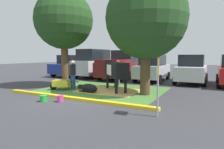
% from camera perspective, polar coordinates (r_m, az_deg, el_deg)
% --- Properties ---
extents(ground_plane, '(80.00, 80.00, 0.00)m').
position_cam_1_polar(ground_plane, '(9.01, -10.33, -6.95)').
color(ground_plane, '#38383D').
extents(grass_island, '(6.68, 5.08, 0.02)m').
position_cam_1_polar(grass_island, '(11.01, -2.92, -4.55)').
color(grass_island, '#477A33').
rests_on(grass_island, ground).
extents(curb_yellow, '(7.88, 0.24, 0.12)m').
position_cam_1_polar(curb_yellow, '(8.84, -11.91, -6.83)').
color(curb_yellow, yellow).
rests_on(curb_yellow, ground).
extents(hay_bedding, '(3.20, 2.40, 0.04)m').
position_cam_1_polar(hay_bedding, '(10.61, -0.76, -4.85)').
color(hay_bedding, tan).
rests_on(hay_bedding, ground).
extents(shade_tree_left, '(3.52, 3.52, 5.86)m').
position_cam_1_polar(shade_tree_left, '(12.45, -14.03, 15.22)').
color(shade_tree_left, brown).
rests_on(shade_tree_left, ground).
extents(shade_tree_right, '(3.91, 3.91, 5.69)m').
position_cam_1_polar(shade_tree_right, '(9.74, 10.03, 15.93)').
color(shade_tree_right, '#4C3823').
rests_on(shade_tree_right, ground).
extents(cow_holstein, '(2.45, 2.52, 1.62)m').
position_cam_1_polar(cow_holstein, '(10.61, 0.98, 1.34)').
color(cow_holstein, black).
rests_on(cow_holstein, ground).
extents(calf_lying, '(1.33, 0.67, 0.48)m').
position_cam_1_polar(calf_lying, '(10.23, -6.98, -4.06)').
color(calf_lying, black).
rests_on(calf_lying, ground).
extents(person_handler, '(0.34, 0.50, 1.68)m').
position_cam_1_polar(person_handler, '(11.29, -11.48, 0.18)').
color(person_handler, '#23478C').
rests_on(person_handler, ground).
extents(person_visitor_near, '(0.50, 0.34, 1.65)m').
position_cam_1_polar(person_visitor_near, '(12.03, 1.71, 0.53)').
color(person_visitor_near, slate).
rests_on(person_visitor_near, ground).
extents(wheelbarrow, '(1.60, 0.96, 0.63)m').
position_cam_1_polar(wheelbarrow, '(11.26, -14.76, -2.56)').
color(wheelbarrow, gold).
rests_on(wheelbarrow, ground).
extents(parking_sign, '(0.15, 0.44, 1.88)m').
position_cam_1_polar(parking_sign, '(6.17, 13.45, -0.25)').
color(parking_sign, '#99999E').
rests_on(parking_sign, ground).
extents(bucket_green, '(0.31, 0.31, 0.27)m').
position_cam_1_polar(bucket_green, '(8.72, -19.57, -6.66)').
color(bucket_green, green).
rests_on(bucket_green, ground).
extents(bucket_pink, '(0.28, 0.28, 0.28)m').
position_cam_1_polar(bucket_pink, '(8.46, -15.06, -6.85)').
color(bucket_pink, '#EA3893').
rests_on(bucket_pink, ground).
extents(sedan_blue, '(2.02, 4.40, 2.02)m').
position_cam_1_polar(sedan_blue, '(19.13, -12.02, 2.53)').
color(sedan_blue, navy).
rests_on(sedan_blue, ground).
extents(suv_black, '(2.12, 4.60, 2.52)m').
position_cam_1_polar(suv_black, '(17.72, -5.31, 3.33)').
color(suv_black, silver).
rests_on(suv_black, ground).
extents(pickup_truck_maroon, '(2.22, 5.40, 2.42)m').
position_cam_1_polar(pickup_truck_maroon, '(16.42, 2.59, 2.64)').
color(pickup_truck_maroon, maroon).
rests_on(pickup_truck_maroon, ground).
extents(sedan_silver, '(2.02, 4.40, 2.02)m').
position_cam_1_polar(sedan_silver, '(15.28, 11.92, 1.83)').
color(sedan_silver, silver).
rests_on(sedan_silver, ground).
extents(hatchback_white, '(2.02, 4.40, 2.02)m').
position_cam_1_polar(hatchback_white, '(14.82, 22.49, 1.42)').
color(hatchback_white, silver).
rests_on(hatchback_white, ground).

